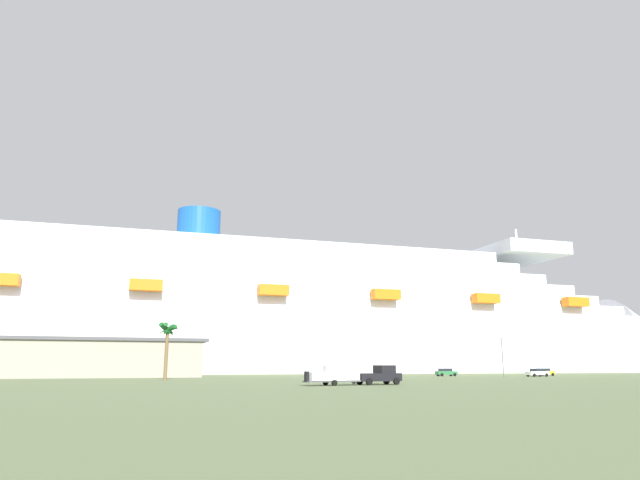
% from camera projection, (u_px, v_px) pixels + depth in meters
% --- Properties ---
extents(ground_plane, '(600.00, 600.00, 0.00)m').
position_uv_depth(ground_plane, '(287.00, 376.00, 118.39)').
color(ground_plane, '#66754C').
extents(cruise_ship, '(275.28, 40.18, 54.48)m').
position_uv_depth(cruise_ship, '(318.00, 320.00, 174.49)').
color(cruise_ship, white).
rests_on(cruise_ship, ground_plane).
extents(terminal_building, '(52.28, 24.50, 7.13)m').
position_uv_depth(terminal_building, '(62.00, 358.00, 110.40)').
color(terminal_building, gray).
rests_on(terminal_building, ground_plane).
extents(pickup_truck, '(5.87, 3.06, 2.20)m').
position_uv_depth(pickup_truck, '(379.00, 375.00, 66.87)').
color(pickup_truck, black).
rests_on(pickup_truck, ground_plane).
extents(small_boat_on_trailer, '(8.30, 3.11, 2.15)m').
position_uv_depth(small_boat_on_trailer, '(338.00, 377.00, 64.25)').
color(small_boat_on_trailer, '#595960').
rests_on(small_boat_on_trailer, ground_plane).
extents(palm_tree, '(3.17, 3.20, 8.64)m').
position_uv_depth(palm_tree, '(167.00, 333.00, 87.17)').
color(palm_tree, brown).
rests_on(palm_tree, ground_plane).
extents(street_lamp, '(0.56, 0.56, 7.32)m').
position_uv_depth(street_lamp, '(502.00, 350.00, 101.86)').
color(street_lamp, slate).
rests_on(street_lamp, ground_plane).
extents(parked_car_white_van, '(4.58, 2.23, 1.58)m').
position_uv_depth(parked_car_white_van, '(537.00, 372.00, 116.13)').
color(parked_car_white_van, white).
rests_on(parked_car_white_van, ground_plane).
extents(parked_car_green_wagon, '(4.53, 2.18, 1.58)m').
position_uv_depth(parked_car_green_wagon, '(446.00, 372.00, 120.86)').
color(parked_car_green_wagon, '#2D723F').
rests_on(parked_car_green_wagon, ground_plane).
extents(parked_car_yellow_taxi, '(4.48, 2.35, 1.58)m').
position_uv_depth(parked_car_yellow_taxi, '(544.00, 372.00, 124.28)').
color(parked_car_yellow_taxi, yellow).
rests_on(parked_car_yellow_taxi, ground_plane).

